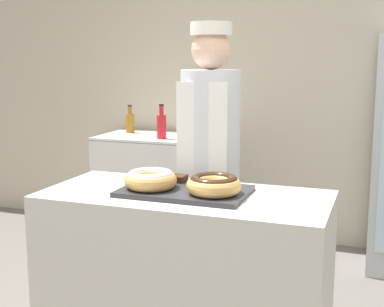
{
  "coord_description": "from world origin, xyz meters",
  "views": [
    {
      "loc": [
        0.89,
        -2.34,
        1.54
      ],
      "look_at": [
        0.0,
        0.1,
        1.08
      ],
      "focal_mm": 50.0,
      "sensor_mm": 36.0,
      "label": 1
    }
  ],
  "objects_px": {
    "serving_tray": "(185,191)",
    "brownie_back_right": "(212,181)",
    "chest_freezer": "(159,187)",
    "donut_light_glaze": "(151,179)",
    "bottle_amber": "(130,122)",
    "bottle_red": "(162,125)",
    "brownie_back_left": "(177,178)",
    "baker_person": "(210,162)",
    "donut_chocolate_glaze": "(214,184)"
  },
  "relations": [
    {
      "from": "brownie_back_right",
      "to": "bottle_red",
      "type": "relative_size",
      "value": 0.32
    },
    {
      "from": "donut_chocolate_glaze",
      "to": "brownie_back_right",
      "type": "bearing_deg",
      "value": 110.24
    },
    {
      "from": "serving_tray",
      "to": "bottle_amber",
      "type": "distance_m",
      "value": 2.22
    },
    {
      "from": "donut_light_glaze",
      "to": "chest_freezer",
      "type": "bearing_deg",
      "value": 112.51
    },
    {
      "from": "brownie_back_left",
      "to": "bottle_red",
      "type": "xyz_separation_m",
      "value": [
        -0.72,
        1.48,
        0.07
      ]
    },
    {
      "from": "donut_chocolate_glaze",
      "to": "baker_person",
      "type": "xyz_separation_m",
      "value": [
        -0.24,
        0.67,
        -0.03
      ]
    },
    {
      "from": "donut_light_glaze",
      "to": "bottle_amber",
      "type": "relative_size",
      "value": 1.05
    },
    {
      "from": "brownie_back_left",
      "to": "chest_freezer",
      "type": "distance_m",
      "value": 1.88
    },
    {
      "from": "brownie_back_left",
      "to": "brownie_back_right",
      "type": "xyz_separation_m",
      "value": [
        0.19,
        0.0,
        0.0
      ]
    },
    {
      "from": "baker_person",
      "to": "chest_freezer",
      "type": "xyz_separation_m",
      "value": [
        -0.83,
        1.14,
        -0.48
      ]
    },
    {
      "from": "baker_person",
      "to": "bottle_red",
      "type": "bearing_deg",
      "value": 126.57
    },
    {
      "from": "chest_freezer",
      "to": "bottle_amber",
      "type": "bearing_deg",
      "value": 163.0
    },
    {
      "from": "brownie_back_left",
      "to": "bottle_amber",
      "type": "relative_size",
      "value": 0.37
    },
    {
      "from": "serving_tray",
      "to": "donut_light_glaze",
      "type": "xyz_separation_m",
      "value": [
        -0.16,
        -0.05,
        0.06
      ]
    },
    {
      "from": "brownie_back_left",
      "to": "bottle_amber",
      "type": "distance_m",
      "value": 2.05
    },
    {
      "from": "bottle_red",
      "to": "baker_person",
      "type": "bearing_deg",
      "value": -53.43
    },
    {
      "from": "donut_light_glaze",
      "to": "bottle_red",
      "type": "relative_size",
      "value": 0.91
    },
    {
      "from": "baker_person",
      "to": "bottle_red",
      "type": "height_order",
      "value": "baker_person"
    },
    {
      "from": "serving_tray",
      "to": "bottle_amber",
      "type": "xyz_separation_m",
      "value": [
        -1.22,
        1.85,
        0.08
      ]
    },
    {
      "from": "donut_chocolate_glaze",
      "to": "brownie_back_right",
      "type": "height_order",
      "value": "donut_chocolate_glaze"
    },
    {
      "from": "donut_chocolate_glaze",
      "to": "chest_freezer",
      "type": "distance_m",
      "value": 2.16
    },
    {
      "from": "donut_chocolate_glaze",
      "to": "brownie_back_right",
      "type": "distance_m",
      "value": 0.2
    },
    {
      "from": "brownie_back_right",
      "to": "bottle_amber",
      "type": "bearing_deg",
      "value": 127.35
    },
    {
      "from": "serving_tray",
      "to": "donut_chocolate_glaze",
      "type": "bearing_deg",
      "value": -15.94
    },
    {
      "from": "donut_chocolate_glaze",
      "to": "baker_person",
      "type": "relative_size",
      "value": 0.15
    },
    {
      "from": "serving_tray",
      "to": "baker_person",
      "type": "xyz_separation_m",
      "value": [
        -0.08,
        0.62,
        0.02
      ]
    },
    {
      "from": "baker_person",
      "to": "serving_tray",
      "type": "bearing_deg",
      "value": -83.07
    },
    {
      "from": "donut_light_glaze",
      "to": "bottle_red",
      "type": "xyz_separation_m",
      "value": [
        -0.65,
        1.66,
        0.04
      ]
    },
    {
      "from": "donut_chocolate_glaze",
      "to": "bottle_red",
      "type": "bearing_deg",
      "value": 120.4
    },
    {
      "from": "serving_tray",
      "to": "brownie_back_right",
      "type": "relative_size",
      "value": 6.76
    },
    {
      "from": "bottle_red",
      "to": "donut_light_glaze",
      "type": "bearing_deg",
      "value": -68.51
    },
    {
      "from": "bottle_amber",
      "to": "bottle_red",
      "type": "relative_size",
      "value": 0.87
    },
    {
      "from": "donut_light_glaze",
      "to": "chest_freezer",
      "type": "height_order",
      "value": "donut_light_glaze"
    },
    {
      "from": "brownie_back_right",
      "to": "brownie_back_left",
      "type": "bearing_deg",
      "value": 180.0
    },
    {
      "from": "chest_freezer",
      "to": "donut_light_glaze",
      "type": "bearing_deg",
      "value": -67.49
    },
    {
      "from": "chest_freezer",
      "to": "brownie_back_left",
      "type": "bearing_deg",
      "value": -63.35
    },
    {
      "from": "donut_light_glaze",
      "to": "baker_person",
      "type": "height_order",
      "value": "baker_person"
    },
    {
      "from": "donut_chocolate_glaze",
      "to": "serving_tray",
      "type": "bearing_deg",
      "value": 164.06
    },
    {
      "from": "baker_person",
      "to": "chest_freezer",
      "type": "relative_size",
      "value": 1.78
    },
    {
      "from": "chest_freezer",
      "to": "donut_chocolate_glaze",
      "type": "bearing_deg",
      "value": -59.37
    },
    {
      "from": "serving_tray",
      "to": "chest_freezer",
      "type": "relative_size",
      "value": 0.62
    },
    {
      "from": "serving_tray",
      "to": "chest_freezer",
      "type": "height_order",
      "value": "serving_tray"
    },
    {
      "from": "donut_light_glaze",
      "to": "bottle_amber",
      "type": "xyz_separation_m",
      "value": [
        -1.06,
        1.9,
        0.02
      ]
    },
    {
      "from": "brownie_back_right",
      "to": "chest_freezer",
      "type": "relative_size",
      "value": 0.09
    },
    {
      "from": "chest_freezer",
      "to": "bottle_amber",
      "type": "distance_m",
      "value": 0.63
    },
    {
      "from": "brownie_back_right",
      "to": "chest_freezer",
      "type": "distance_m",
      "value": 1.97
    },
    {
      "from": "serving_tray",
      "to": "brownie_back_right",
      "type": "height_order",
      "value": "brownie_back_right"
    },
    {
      "from": "donut_light_glaze",
      "to": "serving_tray",
      "type": "bearing_deg",
      "value": 15.94
    },
    {
      "from": "brownie_back_left",
      "to": "bottle_red",
      "type": "distance_m",
      "value": 1.65
    },
    {
      "from": "baker_person",
      "to": "bottle_amber",
      "type": "bearing_deg",
      "value": 132.79
    }
  ]
}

